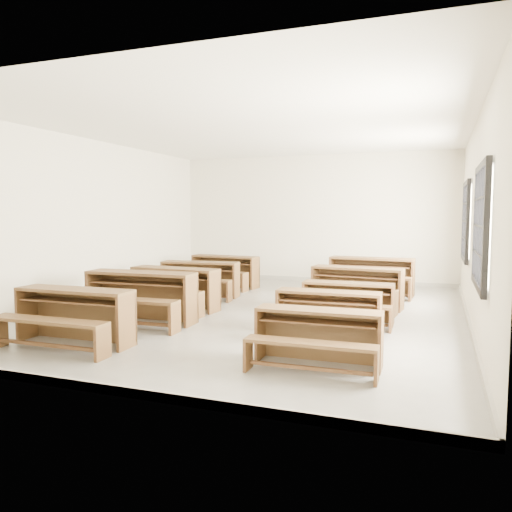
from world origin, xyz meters
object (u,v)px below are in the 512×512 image
(desk_set_1, at_px, (139,293))
(desk_set_4, at_px, (224,269))
(desk_set_2, at_px, (173,285))
(desk_set_8, at_px, (356,284))
(desk_set_7, at_px, (347,300))
(desk_set_6, at_px, (327,311))
(desk_set_9, at_px, (371,273))
(desk_set_5, at_px, (317,333))
(desk_set_0, at_px, (72,312))
(desk_set_3, at_px, (199,276))

(desk_set_1, bearing_deg, desk_set_4, 91.76)
(desk_set_2, bearing_deg, desk_set_8, 27.39)
(desk_set_7, xyz_separation_m, desk_set_8, (-0.07, 1.33, 0.06))
(desk_set_8, bearing_deg, desk_set_6, -84.26)
(desk_set_1, height_order, desk_set_4, desk_set_1)
(desk_set_1, distance_m, desk_set_2, 1.13)
(desk_set_9, bearing_deg, desk_set_5, -86.67)
(desk_set_0, relative_size, desk_set_6, 1.13)
(desk_set_5, bearing_deg, desk_set_6, 95.87)
(desk_set_2, xyz_separation_m, desk_set_7, (3.16, -0.01, -0.07))
(desk_set_6, relative_size, desk_set_9, 0.82)
(desk_set_1, distance_m, desk_set_7, 3.33)
(desk_set_4, distance_m, desk_set_6, 5.11)
(desk_set_2, height_order, desk_set_3, desk_set_2)
(desk_set_5, distance_m, desk_set_9, 5.29)
(desk_set_2, bearing_deg, desk_set_9, 47.07)
(desk_set_8, bearing_deg, desk_set_5, -81.42)
(desk_set_0, xyz_separation_m, desk_set_1, (0.08, 1.45, 0.04))
(desk_set_3, xyz_separation_m, desk_set_5, (3.41, -3.79, -0.05))
(desk_set_6, bearing_deg, desk_set_7, 82.66)
(desk_set_3, relative_size, desk_set_6, 1.15)
(desk_set_4, bearing_deg, desk_set_8, -18.13)
(desk_set_2, distance_m, desk_set_9, 4.29)
(desk_set_4, bearing_deg, desk_set_3, -80.86)
(desk_set_2, height_order, desk_set_5, desk_set_2)
(desk_set_0, xyz_separation_m, desk_set_6, (3.12, 1.54, -0.05))
(desk_set_6, bearing_deg, desk_set_4, 128.70)
(desk_set_9, bearing_deg, desk_set_6, -88.83)
(desk_set_3, height_order, desk_set_9, desk_set_9)
(desk_set_0, xyz_separation_m, desk_set_8, (3.14, 3.90, 0.00))
(desk_set_0, xyz_separation_m, desk_set_9, (3.21, 5.50, 0.03))
(desk_set_0, height_order, desk_set_6, desk_set_0)
(desk_set_2, bearing_deg, desk_set_4, 99.44)
(desk_set_1, distance_m, desk_set_3, 2.56)
(desk_set_8, bearing_deg, desk_set_9, 94.01)
(desk_set_3, distance_m, desk_set_6, 4.08)
(desk_set_3, bearing_deg, desk_set_8, -7.85)
(desk_set_3, height_order, desk_set_6, desk_set_3)
(desk_set_4, height_order, desk_set_5, desk_set_4)
(desk_set_0, distance_m, desk_set_2, 2.58)
(desk_set_9, bearing_deg, desk_set_4, -176.28)
(desk_set_8, bearing_deg, desk_set_1, -134.96)
(desk_set_7, relative_size, desk_set_9, 0.80)
(desk_set_3, distance_m, desk_set_4, 1.42)
(desk_set_0, height_order, desk_set_5, desk_set_0)
(desk_set_3, distance_m, desk_set_8, 3.27)
(desk_set_5, height_order, desk_set_6, desk_set_6)
(desk_set_4, relative_size, desk_set_9, 0.96)
(desk_set_1, relative_size, desk_set_8, 1.05)
(desk_set_0, relative_size, desk_set_5, 1.14)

